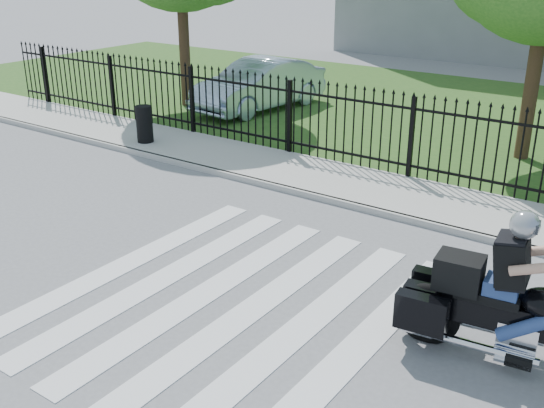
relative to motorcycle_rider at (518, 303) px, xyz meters
The scene contains 9 objects.
ground 3.77m from the motorcycle_rider, 167.04° to the right, with size 120.00×120.00×0.00m, color slate.
crosswalk 3.77m from the motorcycle_rider, 167.04° to the right, with size 5.00×5.50×0.01m, color silver, non-canonical shape.
sidewalk 5.56m from the motorcycle_rider, 130.69° to the left, with size 40.00×2.00×0.12m, color #ADAAA3.
curb 4.85m from the motorcycle_rider, 138.51° to the left, with size 40.00×0.12×0.12m, color #ADAAA3.
grass_strip 11.76m from the motorcycle_rider, 107.81° to the left, with size 40.00×12.00×0.02m, color #27511B.
iron_fence 6.30m from the motorcycle_rider, 124.75° to the left, with size 26.00×0.04×1.80m.
motorcycle_rider is the anchor object (origin of this frame).
parked_car 13.06m from the motorcycle_rider, 139.34° to the left, with size 1.56×4.48×1.48m, color silver.
litter_bin 10.63m from the motorcycle_rider, 159.09° to the left, with size 0.40×0.40×0.89m, color black.
Camera 1 is at (4.93, -5.92, 4.56)m, focal length 42.00 mm.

